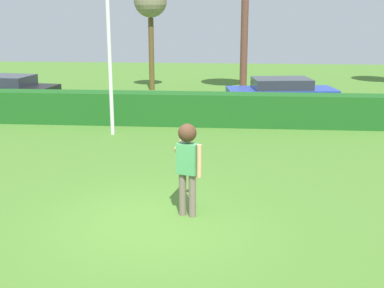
{
  "coord_description": "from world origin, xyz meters",
  "views": [
    {
      "loc": [
        1.44,
        -8.58,
        3.76
      ],
      "look_at": [
        0.58,
        1.39,
        1.15
      ],
      "focal_mm": 47.51,
      "sensor_mm": 36.0,
      "label": 1
    }
  ],
  "objects": [
    {
      "name": "parked_car_black",
      "position": [
        -8.0,
        11.38,
        0.69
      ],
      "size": [
        4.37,
        2.2,
        1.25
      ],
      "color": "black",
      "rests_on": "ground"
    },
    {
      "name": "hedge_row",
      "position": [
        0.0,
        8.4,
        0.55
      ],
      "size": [
        18.55,
        0.9,
        1.1
      ],
      "primitive_type": "cube",
      "color": "#1A551B",
      "rests_on": "ground"
    },
    {
      "name": "person",
      "position": [
        0.58,
        0.4,
        1.15
      ],
      "size": [
        0.54,
        0.81,
        1.79
      ],
      "color": "#706054",
      "rests_on": "ground"
    },
    {
      "name": "parked_car_blue",
      "position": [
        3.23,
        11.45,
        0.69
      ],
      "size": [
        4.39,
        2.26,
        1.25
      ],
      "color": "#263FA5",
      "rests_on": "ground"
    },
    {
      "name": "frisbee",
      "position": [
        0.66,
        1.03,
        1.11
      ],
      "size": [
        0.24,
        0.23,
        0.1
      ],
      "color": "#268CE5"
    },
    {
      "name": "lamppost",
      "position": [
        -2.42,
        6.82,
        3.13
      ],
      "size": [
        0.24,
        0.24,
        5.64
      ],
      "color": "silver",
      "rests_on": "ground"
    },
    {
      "name": "ground_plane",
      "position": [
        0.0,
        0.0,
        0.0
      ],
      "size": [
        60.0,
        60.0,
        0.0
      ],
      "primitive_type": "plane",
      "color": "#48762A"
    },
    {
      "name": "oak_tree",
      "position": [
        -2.69,
        16.25,
        4.14
      ],
      "size": [
        1.59,
        1.59,
        5.08
      ],
      "color": "brown",
      "rests_on": "ground"
    }
  ]
}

